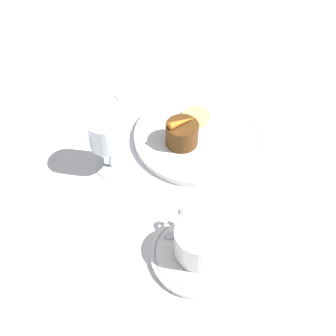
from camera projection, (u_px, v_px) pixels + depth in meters
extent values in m
plane|color=white|center=(180.00, 156.00, 0.79)|extent=(3.00, 3.00, 0.00)
cylinder|color=white|center=(198.00, 136.00, 0.82)|extent=(0.27, 0.27, 0.01)
torus|color=#999EA8|center=(198.00, 134.00, 0.82)|extent=(0.25, 0.25, 0.00)
cylinder|color=white|center=(197.00, 254.00, 0.64)|extent=(0.15, 0.15, 0.01)
torus|color=#999EA8|center=(197.00, 253.00, 0.64)|extent=(0.14, 0.14, 0.00)
cylinder|color=white|center=(199.00, 242.00, 0.62)|extent=(0.08, 0.08, 0.06)
cylinder|color=#331E0F|center=(199.00, 240.00, 0.61)|extent=(0.07, 0.07, 0.05)
torus|color=white|center=(183.00, 218.00, 0.64)|extent=(0.03, 0.01, 0.04)
cube|color=silver|center=(199.00, 227.00, 0.67)|extent=(0.02, 0.08, 0.00)
ellipsoid|color=silver|center=(170.00, 235.00, 0.66)|extent=(0.02, 0.02, 0.00)
cylinder|color=silver|center=(112.00, 166.00, 0.77)|extent=(0.06, 0.06, 0.01)
cylinder|color=silver|center=(110.00, 155.00, 0.75)|extent=(0.01, 0.01, 0.06)
cylinder|color=silver|center=(107.00, 132.00, 0.71)|extent=(0.07, 0.07, 0.06)
cylinder|color=#470A14|center=(107.00, 137.00, 0.71)|extent=(0.06, 0.06, 0.03)
cube|color=silver|center=(164.00, 85.00, 0.95)|extent=(0.02, 0.14, 0.01)
cube|color=silver|center=(127.00, 95.00, 0.92)|extent=(0.03, 0.05, 0.01)
cylinder|color=#563314|center=(182.00, 134.00, 0.78)|extent=(0.07, 0.07, 0.05)
cone|color=orange|center=(182.00, 122.00, 0.76)|extent=(0.02, 0.05, 0.02)
cylinder|color=#EFE075|center=(196.00, 117.00, 0.84)|extent=(0.06, 0.06, 0.01)
sphere|color=black|center=(102.00, 135.00, 0.82)|extent=(0.02, 0.02, 0.02)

